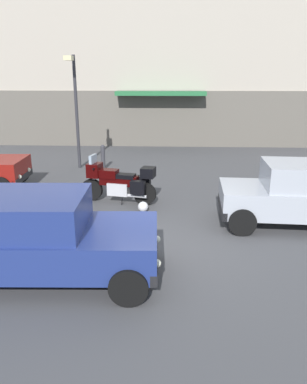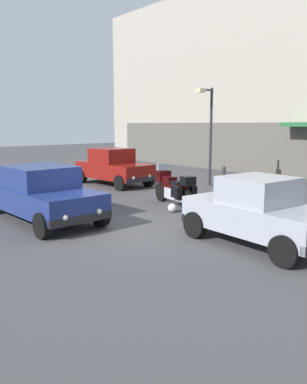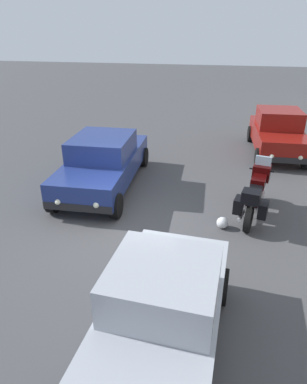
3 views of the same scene
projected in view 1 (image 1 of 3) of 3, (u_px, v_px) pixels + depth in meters
The scene contains 8 objects.
ground_plane at pixel (167, 246), 8.13m from camera, with size 80.00×80.00×0.00m, color #424244.
building_facade_rear at pixel (171, 39), 19.19m from camera, with size 36.42×3.40×10.69m.
motorcycle at pixel (119, 182), 10.75m from camera, with size 2.24×1.00×1.36m.
helmet at pixel (143, 207), 10.15m from camera, with size 0.28×0.28×0.28m, color silver.
car_sedan_far at pixel (30, 238), 6.64m from camera, with size 4.63×2.07×1.56m.
car_compact_side at pixel (293, 195), 9.06m from camera, with size 3.54×1.87×1.56m.
streetlamp_curbside at pixel (75, 100), 14.14m from camera, with size 0.28×0.94×4.26m.
bollard_curbside at pixel (103, 156), 14.64m from camera, with size 0.16×0.16×0.97m.
Camera 1 is at (0.06, -7.43, 3.51)m, focal length 35.26 mm.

